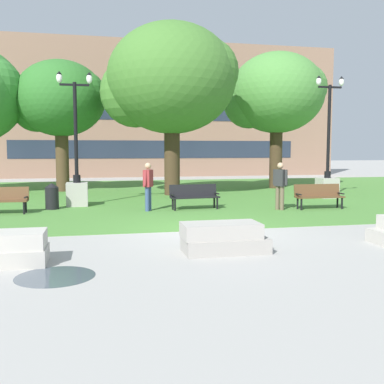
{
  "coord_description": "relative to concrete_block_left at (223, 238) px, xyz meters",
  "views": [
    {
      "loc": [
        -2.83,
        -11.68,
        2.2
      ],
      "look_at": [
        -0.63,
        -1.4,
        1.2
      ],
      "focal_mm": 42.0,
      "sensor_mm": 36.0,
      "label": 1
    }
  ],
  "objects": [
    {
      "name": "puddle",
      "position": [
        -3.36,
        -1.17,
        -0.3
      ],
      "size": [
        1.38,
        1.38,
        0.01
      ],
      "primitive_type": "cylinder",
      "color": "#47515B",
      "rests_on": "ground"
    },
    {
      "name": "concrete_block_left",
      "position": [
        0.0,
        0.0,
        0.0
      ],
      "size": [
        1.83,
        0.9,
        0.64
      ],
      "color": "#9E9991",
      "rests_on": "ground"
    },
    {
      "name": "tree_near_left",
      "position": [
        7.24,
        14.7,
        4.94
      ],
      "size": [
        5.5,
        5.24,
        7.54
      ],
      "color": "#42301E",
      "rests_on": "grass_lawn"
    },
    {
      "name": "park_bench_near_right",
      "position": [
        0.86,
        6.83,
        0.23
      ],
      "size": [
        1.84,
        0.68,
        0.9
      ],
      "color": "black",
      "rests_on": "grass_lawn"
    },
    {
      "name": "building_facade_distant",
      "position": [
        2.25,
        27.07,
        5.07
      ],
      "size": [
        30.25,
        1.03,
        10.76
      ],
      "color": "#8E6B56",
      "rests_on": "ground"
    },
    {
      "name": "grass_lawn",
      "position": [
        0.2,
        12.57,
        -0.3
      ],
      "size": [
        40.0,
        20.0,
        0.02
      ],
      "primitive_type": "cube",
      "color": "#4C8438",
      "rests_on": "ground"
    },
    {
      "name": "tree_near_right",
      "position": [
        0.86,
        12.15,
        5.12
      ],
      "size": [
        6.37,
        6.07,
        8.07
      ],
      "color": "#42301E",
      "rests_on": "grass_lawn"
    },
    {
      "name": "lamp_post_center",
      "position": [
        -3.37,
        8.7,
        0.75
      ],
      "size": [
        1.32,
        0.8,
        5.11
      ],
      "color": "#ADA89E",
      "rests_on": "grass_lawn"
    },
    {
      "name": "ground_plane",
      "position": [
        0.2,
        2.57,
        -0.31
      ],
      "size": [
        140.0,
        140.0,
        0.0
      ],
      "primitive_type": "plane",
      "color": "#A3A09B"
    },
    {
      "name": "person_bystander_far_lawn",
      "position": [
        -0.84,
        6.7,
        0.68
      ],
      "size": [
        0.42,
        0.58,
        1.71
      ],
      "color": "#384C7A",
      "rests_on": "grass_lawn"
    },
    {
      "name": "park_bench_far_right",
      "position": [
        -5.82,
        7.03,
        0.23
      ],
      "size": [
        1.82,
        0.6,
        0.9
      ],
      "color": "brown",
      "rests_on": "grass_lawn"
    },
    {
      "name": "tree_far_right",
      "position": [
        -4.4,
        15.21,
        4.42
      ],
      "size": [
        4.8,
        4.57,
        6.74
      ],
      "color": "#4C3823",
      "rests_on": "grass_lawn"
    },
    {
      "name": "person_bystander_near_lawn",
      "position": [
        3.85,
        5.99,
        0.68
      ],
      "size": [
        0.4,
        0.61,
        1.71
      ],
      "color": "brown",
      "rests_on": "grass_lawn"
    },
    {
      "name": "lamp_post_left",
      "position": [
        7.56,
        9.33,
        0.8
      ],
      "size": [
        1.32,
        0.8,
        5.42
      ],
      "color": "#ADA89E",
      "rests_on": "grass_lawn"
    },
    {
      "name": "park_bench_near_left",
      "position": [
        5.37,
        5.97,
        0.23
      ],
      "size": [
        1.8,
        0.55,
        0.9
      ],
      "color": "brown",
      "rests_on": "grass_lawn"
    },
    {
      "name": "trash_bin",
      "position": [
        -4.23,
        7.88,
        0.2
      ],
      "size": [
        0.49,
        0.49,
        0.96
      ],
      "color": "black",
      "rests_on": "grass_lawn"
    }
  ]
}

